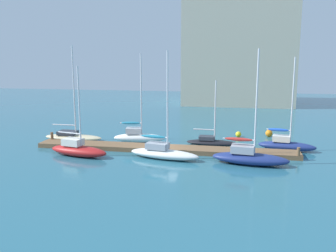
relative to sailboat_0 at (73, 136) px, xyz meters
name	(u,v)px	position (x,y,z in m)	size (l,w,h in m)	color
ground_plane	(164,151)	(10.41, -2.68, -0.45)	(120.00, 120.00, 0.00)	#286075
dock_pier	(164,149)	(10.41, -2.68, -0.23)	(24.45, 2.21, 0.42)	brown
dock_piling_near_end	(52,138)	(-1.42, -1.73, 0.12)	(0.28, 0.28, 1.13)	brown
dock_piling_far_end	(298,154)	(22.23, -3.63, 0.12)	(0.28, 0.28, 1.13)	brown
sailboat_0	(73,136)	(0.00, 0.00, 0.00)	(6.30, 2.16, 9.80)	beige
sailboat_1	(78,149)	(3.28, -5.86, 0.16)	(5.85, 2.74, 7.89)	#B21E1E
sailboat_2	(138,136)	(7.14, 0.20, 0.23)	(5.39, 2.07, 8.98)	white
sailboat_3	(163,152)	(10.87, -5.28, 0.15)	(6.44, 2.74, 9.16)	white
sailboat_4	(211,141)	(14.59, 0.28, -0.03)	(5.10, 1.65, 6.44)	black
sailboat_5	(249,157)	(18.10, -5.59, 0.20)	(6.37, 2.64, 9.29)	navy
sailboat_6	(286,144)	(21.61, -0.33, 0.17)	(5.40, 2.33, 8.65)	navy
mooring_buoy_yellow	(238,134)	(17.21, 4.81, -0.14)	(0.61, 0.61, 0.61)	yellow
mooring_buoy_orange	(269,133)	(20.51, 5.64, -0.07)	(0.76, 0.76, 0.76)	orange
harbor_building_distant	(239,51)	(16.78, 35.70, 9.21)	(19.62, 13.72, 19.31)	#BCB299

